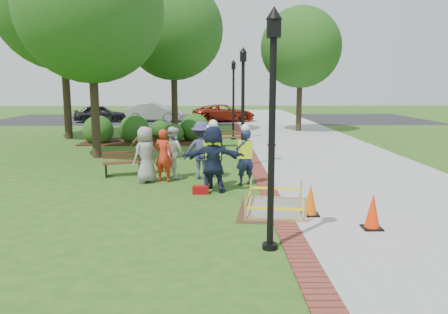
{
  "coord_description": "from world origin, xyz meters",
  "views": [
    {
      "loc": [
        0.26,
        -10.56,
        2.97
      ],
      "look_at": [
        0.5,
        1.2,
        1.0
      ],
      "focal_mm": 35.0,
      "sensor_mm": 36.0,
      "label": 1
    }
  ],
  "objects_px": {
    "cone_front": "(373,212)",
    "lamp_near": "(272,113)",
    "hivis_worker_b": "(245,155)",
    "wet_concrete_pad": "(275,200)",
    "hivis_worker_a": "(213,157)",
    "bench_near": "(126,168)",
    "hivis_worker_c": "(210,156)"
  },
  "relations": [
    {
      "from": "cone_front",
      "to": "lamp_near",
      "type": "distance_m",
      "value": 3.24
    },
    {
      "from": "cone_front",
      "to": "hivis_worker_b",
      "type": "bearing_deg",
      "value": 119.79
    },
    {
      "from": "wet_concrete_pad",
      "to": "lamp_near",
      "type": "xyz_separation_m",
      "value": [
        -0.44,
        -2.5,
        2.25
      ]
    },
    {
      "from": "hivis_worker_b",
      "to": "hivis_worker_a",
      "type": "bearing_deg",
      "value": -136.31
    },
    {
      "from": "bench_near",
      "to": "hivis_worker_a",
      "type": "height_order",
      "value": "hivis_worker_a"
    },
    {
      "from": "hivis_worker_a",
      "to": "hivis_worker_b",
      "type": "bearing_deg",
      "value": 43.69
    },
    {
      "from": "bench_near",
      "to": "hivis_worker_c",
      "type": "bearing_deg",
      "value": -31.07
    },
    {
      "from": "cone_front",
      "to": "lamp_near",
      "type": "bearing_deg",
      "value": -155.43
    },
    {
      "from": "cone_front",
      "to": "hivis_worker_a",
      "type": "bearing_deg",
      "value": 135.57
    },
    {
      "from": "hivis_worker_a",
      "to": "hivis_worker_b",
      "type": "distance_m",
      "value": 1.29
    },
    {
      "from": "wet_concrete_pad",
      "to": "hivis_worker_c",
      "type": "relative_size",
      "value": 1.36
    },
    {
      "from": "wet_concrete_pad",
      "to": "cone_front",
      "type": "height_order",
      "value": "cone_front"
    },
    {
      "from": "wet_concrete_pad",
      "to": "cone_front",
      "type": "relative_size",
      "value": 3.25
    },
    {
      "from": "hivis_worker_a",
      "to": "hivis_worker_c",
      "type": "xyz_separation_m",
      "value": [
        -0.08,
        0.61,
        -0.08
      ]
    },
    {
      "from": "cone_front",
      "to": "hivis_worker_b",
      "type": "relative_size",
      "value": 0.43
    },
    {
      "from": "wet_concrete_pad",
      "to": "hivis_worker_a",
      "type": "relative_size",
      "value": 1.25
    },
    {
      "from": "wet_concrete_pad",
      "to": "hivis_worker_a",
      "type": "distance_m",
      "value": 2.42
    },
    {
      "from": "hivis_worker_a",
      "to": "bench_near",
      "type": "bearing_deg",
      "value": 141.41
    },
    {
      "from": "hivis_worker_a",
      "to": "hivis_worker_c",
      "type": "relative_size",
      "value": 1.09
    },
    {
      "from": "lamp_near",
      "to": "hivis_worker_c",
      "type": "height_order",
      "value": "lamp_near"
    },
    {
      "from": "hivis_worker_b",
      "to": "hivis_worker_c",
      "type": "relative_size",
      "value": 0.98
    },
    {
      "from": "hivis_worker_b",
      "to": "hivis_worker_c",
      "type": "bearing_deg",
      "value": -164.76
    },
    {
      "from": "cone_front",
      "to": "hivis_worker_a",
      "type": "relative_size",
      "value": 0.38
    },
    {
      "from": "wet_concrete_pad",
      "to": "cone_front",
      "type": "distance_m",
      "value": 2.33
    },
    {
      "from": "lamp_near",
      "to": "hivis_worker_a",
      "type": "distance_m",
      "value": 4.62
    },
    {
      "from": "hivis_worker_a",
      "to": "wet_concrete_pad",
      "type": "bearing_deg",
      "value": -49.57
    },
    {
      "from": "bench_near",
      "to": "cone_front",
      "type": "xyz_separation_m",
      "value": [
        6.18,
        -5.53,
        0.12
      ]
    },
    {
      "from": "bench_near",
      "to": "hivis_worker_b",
      "type": "distance_m",
      "value": 4.13
    },
    {
      "from": "bench_near",
      "to": "lamp_near",
      "type": "relative_size",
      "value": 0.36
    },
    {
      "from": "hivis_worker_a",
      "to": "hivis_worker_b",
      "type": "relative_size",
      "value": 1.11
    },
    {
      "from": "hivis_worker_a",
      "to": "hivis_worker_b",
      "type": "height_order",
      "value": "hivis_worker_a"
    },
    {
      "from": "wet_concrete_pad",
      "to": "bench_near",
      "type": "height_order",
      "value": "bench_near"
    }
  ]
}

